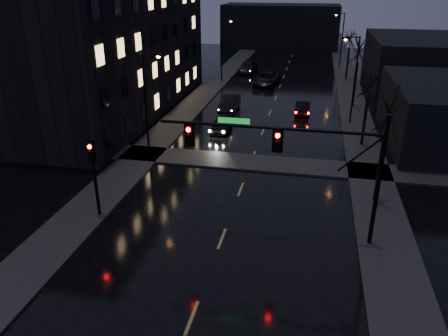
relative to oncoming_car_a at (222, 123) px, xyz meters
The scene contains 21 objects.
sidewalk_left 10.76m from the oncoming_car_a, 116.72° to the left, with size 3.00×140.00×0.12m, color #2D2D2B.
sidewalk_right 15.51m from the oncoming_car_a, 38.25° to the left, with size 3.00×140.00×0.12m, color #2D2D2B.
sidewalk_cross 7.85m from the oncoming_car_a, 62.01° to the right, with size 40.00×3.00×0.12m, color #2D2D2B.
apartment_block 14.63m from the oncoming_car_a, 160.30° to the left, with size 12.00×30.00×12.00m, color black.
commercial_right_far 30.71m from the oncoming_car_a, 47.55° to the left, with size 12.00×18.00×6.00m, color black.
far_block 52.70m from the oncoming_car_a, 89.27° to the left, with size 22.00×10.00×8.00m, color black.
signal_mast 18.53m from the oncoming_car_a, 65.39° to the right, with size 11.11×0.41×7.00m.
signal_pole_left 17.01m from the oncoming_car_a, 103.14° to the right, with size 0.35×0.41×4.53m.
tree_near 17.51m from the oncoming_car_a, 43.38° to the right, with size 3.52×3.52×8.08m.
tree_mid_a 13.20m from the oncoming_car_a, ahead, with size 3.30×3.30×7.58m.
tree_mid_b 17.12m from the oncoming_car_a, 41.27° to the left, with size 3.74×3.74×8.59m.
tree_far 27.92m from the oncoming_car_a, 63.86° to the left, with size 3.43×3.43×7.88m.
streetlight_l_near 9.32m from the oncoming_car_a, 117.85° to the right, with size 1.53×0.28×8.00m.
streetlight_l_far 20.40m from the oncoming_car_a, 101.29° to the left, with size 1.53×0.28×8.00m.
streetlight_r_mid 12.82m from the oncoming_car_a, 22.21° to the left, with size 1.53×0.28×8.00m.
streetlight_r_far 34.72m from the oncoming_car_a, 70.95° to the left, with size 1.53×0.28×8.00m.
oncoming_car_a is the anchor object (origin of this frame).
oncoming_car_b 6.52m from the oncoming_car_a, 94.87° to the left, with size 1.65×4.72×1.56m, color black.
oncoming_car_c 19.29m from the oncoming_car_a, 84.44° to the left, with size 2.65×5.74×1.60m, color black.
oncoming_car_d 26.66m from the oncoming_car_a, 93.70° to the left, with size 2.14×5.26×1.53m, color black.
lead_car 9.86m from the oncoming_car_a, 45.22° to the left, with size 1.40×4.02×1.32m, color black.
Camera 1 is at (4.08, -11.30, 12.74)m, focal length 35.00 mm.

